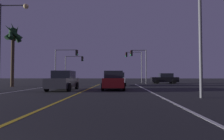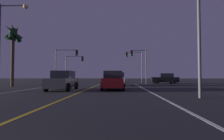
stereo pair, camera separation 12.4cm
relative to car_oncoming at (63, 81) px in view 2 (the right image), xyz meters
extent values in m
cube|color=silver|center=(7.37, -4.74, -0.82)|extent=(0.16, 33.91, 0.01)
cube|color=gold|center=(1.97, -4.74, -0.82)|extent=(0.16, 33.91, 0.01)
cylinder|color=black|center=(0.90, -1.41, -0.48)|extent=(0.22, 0.68, 0.68)
cylinder|color=black|center=(-0.90, -1.41, -0.48)|extent=(0.22, 0.68, 0.68)
cylinder|color=black|center=(0.90, 1.29, -0.48)|extent=(0.22, 0.68, 0.68)
cylinder|color=black|center=(-0.90, 1.29, -0.48)|extent=(0.22, 0.68, 0.68)
cube|color=#38383D|center=(0.00, -0.06, -0.16)|extent=(1.80, 4.30, 0.80)
cube|color=black|center=(0.00, 0.19, 0.56)|extent=(1.60, 2.10, 0.64)
cube|color=red|center=(0.60, 2.04, -0.06)|extent=(0.24, 0.08, 0.16)
cube|color=red|center=(-0.60, 2.04, -0.06)|extent=(0.24, 0.08, 0.16)
cylinder|color=black|center=(3.86, 9.42, -0.48)|extent=(0.22, 0.68, 0.68)
cylinder|color=black|center=(5.66, 9.42, -0.48)|extent=(0.22, 0.68, 0.68)
cylinder|color=black|center=(3.86, 6.72, -0.48)|extent=(0.22, 0.68, 0.68)
cylinder|color=black|center=(5.66, 6.72, -0.48)|extent=(0.22, 0.68, 0.68)
cube|color=silver|center=(4.76, 8.07, -0.16)|extent=(1.80, 4.30, 0.80)
cube|color=black|center=(4.76, 7.82, 0.56)|extent=(1.60, 2.10, 0.64)
cube|color=red|center=(4.16, 5.97, -0.06)|extent=(0.24, 0.08, 0.16)
cube|color=red|center=(5.36, 5.97, -0.06)|extent=(0.24, 0.08, 0.16)
cylinder|color=black|center=(11.08, 13.81, -0.48)|extent=(0.68, 0.22, 0.68)
cylinder|color=black|center=(11.08, 15.61, -0.48)|extent=(0.68, 0.22, 0.68)
cylinder|color=black|center=(13.78, 13.81, -0.48)|extent=(0.68, 0.22, 0.68)
cylinder|color=black|center=(13.78, 15.61, -0.48)|extent=(0.68, 0.22, 0.68)
cube|color=black|center=(12.43, 14.71, -0.16)|extent=(4.30, 1.80, 0.80)
cube|color=black|center=(12.68, 14.71, 0.56)|extent=(2.10, 1.60, 0.64)
cube|color=red|center=(14.53, 14.11, -0.06)|extent=(0.08, 0.24, 0.16)
cube|color=red|center=(14.53, 15.31, -0.06)|extent=(0.08, 0.24, 0.16)
cylinder|color=black|center=(3.51, 2.32, -0.48)|extent=(0.22, 0.68, 0.68)
cylinder|color=black|center=(5.31, 2.32, -0.48)|extent=(0.22, 0.68, 0.68)
cylinder|color=black|center=(3.51, -0.38, -0.48)|extent=(0.22, 0.68, 0.68)
cylinder|color=black|center=(5.31, -0.38, -0.48)|extent=(0.22, 0.68, 0.68)
cube|color=maroon|center=(4.41, 0.97, -0.16)|extent=(1.80, 4.30, 0.80)
cube|color=black|center=(4.41, 0.72, 0.56)|extent=(1.60, 2.10, 0.64)
cube|color=red|center=(3.81, -1.13, -0.06)|extent=(0.24, 0.08, 0.16)
cube|color=red|center=(5.01, -1.13, -0.06)|extent=(0.24, 0.08, 0.16)
cylinder|color=#4C4C51|center=(9.14, 12.71, 1.85)|extent=(0.14, 0.14, 5.35)
cylinder|color=#4C4C51|center=(8.02, 12.71, 4.47)|extent=(2.23, 0.10, 0.10)
cube|color=black|center=(6.91, 12.71, 4.02)|extent=(0.28, 0.36, 0.90)
sphere|color=#3A0605|center=(6.75, 12.71, 4.32)|extent=(0.20, 0.20, 0.20)
sphere|color=#3C2706|center=(6.75, 12.71, 4.02)|extent=(0.20, 0.20, 0.20)
sphere|color=#19E059|center=(6.75, 12.71, 3.72)|extent=(0.20, 0.20, 0.20)
cylinder|color=#4C4C51|center=(-5.19, 12.71, 1.90)|extent=(0.14, 0.14, 5.45)
cylinder|color=#4C4C51|center=(-3.50, 12.71, 4.58)|extent=(3.38, 0.10, 0.10)
cube|color=black|center=(-1.81, 12.71, 4.13)|extent=(0.28, 0.36, 0.90)
sphere|color=#3A0605|center=(-1.65, 12.71, 4.43)|extent=(0.20, 0.20, 0.20)
sphere|color=#3C2706|center=(-1.65, 12.71, 4.13)|extent=(0.20, 0.20, 0.20)
sphere|color=#19E059|center=(-1.65, 12.71, 3.83)|extent=(0.20, 0.20, 0.20)
cylinder|color=#4C4C51|center=(9.14, 18.21, 2.06)|extent=(0.14, 0.14, 5.77)
cylinder|color=#4C4C51|center=(7.75, 18.21, 4.90)|extent=(2.79, 0.10, 0.10)
cube|color=black|center=(6.35, 18.21, 4.45)|extent=(0.28, 0.36, 0.90)
sphere|color=#3A0605|center=(6.19, 18.21, 4.75)|extent=(0.20, 0.20, 0.20)
sphere|color=#3C2706|center=(6.19, 18.21, 4.45)|extent=(0.20, 0.20, 0.20)
sphere|color=#19E059|center=(6.19, 18.21, 4.15)|extent=(0.20, 0.20, 0.20)
cylinder|color=#4C4C51|center=(-5.19, 18.21, 1.69)|extent=(0.14, 0.14, 5.02)
cylinder|color=#4C4C51|center=(-3.61, 18.21, 4.15)|extent=(3.17, 0.10, 0.10)
cube|color=black|center=(-2.02, 18.21, 3.70)|extent=(0.28, 0.36, 0.90)
sphere|color=#3A0605|center=(-1.86, 18.21, 4.00)|extent=(0.20, 0.20, 0.20)
sphere|color=#3C2706|center=(-1.86, 18.21, 3.70)|extent=(0.20, 0.20, 0.20)
sphere|color=#19E059|center=(-1.86, 18.21, 3.40)|extent=(0.20, 0.20, 0.20)
cylinder|color=#4C4C51|center=(9.53, -5.30, 3.14)|extent=(0.18, 0.18, 7.92)
cylinder|color=#4C4C51|center=(-4.42, -0.33, 6.64)|extent=(2.32, 0.10, 0.10)
sphere|color=#F9D88C|center=(-3.26, -0.33, 6.54)|extent=(0.44, 0.44, 0.44)
cylinder|color=#473826|center=(-7.56, 4.99, 2.31)|extent=(0.36, 0.36, 6.26)
sphere|color=#19381E|center=(-7.56, 4.99, 5.68)|extent=(0.90, 0.90, 0.90)
cone|color=#19381E|center=(-7.27, 4.93, 5.53)|extent=(0.91, 1.91, 2.22)
cone|color=#19381E|center=(-7.39, 5.24, 5.53)|extent=(1.65, 1.39, 1.82)
cone|color=#19381E|center=(-7.82, 5.14, 5.53)|extent=(1.27, 1.70, 1.83)
cone|color=#19381E|center=(-7.79, 4.80, 5.53)|extent=(1.74, 1.93, 2.06)
cone|color=#19381E|center=(-7.43, 4.72, 5.53)|extent=(2.11, 1.39, 1.90)
camera|label=1|loc=(4.86, -15.79, 0.41)|focal=29.18mm
camera|label=2|loc=(4.99, -15.79, 0.41)|focal=29.18mm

